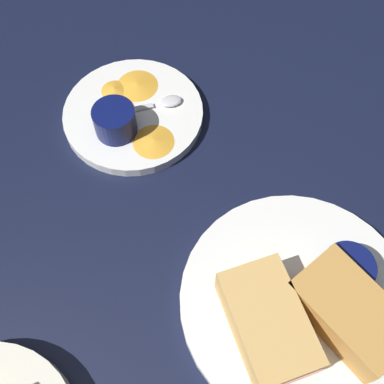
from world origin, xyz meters
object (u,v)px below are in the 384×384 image
at_px(sandwich_half_far, 349,312).
at_px(spoon_by_gravy_ramekin, 163,103).
at_px(spoon_by_dark_ramekin, 303,286).
at_px(plate_sandwich_main, 297,302).
at_px(sandwich_half_near, 267,322).
at_px(ramekin_light_gravy, 115,120).
at_px(ramekin_dark_sauce, 346,270).
at_px(plate_chips_companion, 133,114).

xyz_separation_m(sandwich_half_far, spoon_by_gravy_ramekin, (0.35, 0.17, -0.02)).
height_order(spoon_by_dark_ramekin, spoon_by_gravy_ramekin, same).
bearing_deg(plate_sandwich_main, sandwich_half_far, -121.46).
bearing_deg(sandwich_half_near, ramekin_light_gravy, 25.67).
distance_m(sandwich_half_far, spoon_by_gravy_ramekin, 0.39).
height_order(sandwich_half_near, ramekin_dark_sauce, sandwich_half_near).
xyz_separation_m(sandwich_half_far, ramekin_dark_sauce, (0.05, -0.01, -0.00)).
bearing_deg(plate_chips_companion, spoon_by_dark_ramekin, -149.17).
xyz_separation_m(plate_chips_companion, ramekin_light_gravy, (-0.03, 0.03, 0.03)).
relative_size(plate_sandwich_main, plate_chips_companion, 1.37).
xyz_separation_m(ramekin_light_gravy, spoon_by_gravy_ramekin, (0.04, -0.07, -0.02)).
bearing_deg(sandwich_half_far, ramekin_dark_sauce, -15.98).
distance_m(sandwich_half_near, spoon_by_dark_ramekin, 0.07).
bearing_deg(spoon_by_gravy_ramekin, plate_sandwich_main, -158.70).
bearing_deg(plate_sandwich_main, ramekin_dark_sauce, -70.46).
bearing_deg(spoon_by_dark_ramekin, sandwich_half_far, -138.96).
bearing_deg(spoon_by_dark_ramekin, sandwich_half_near, 125.44).
height_order(plate_sandwich_main, sandwich_half_near, sandwich_half_near).
relative_size(ramekin_light_gravy, spoon_by_gravy_ramekin, 0.61).
bearing_deg(ramekin_light_gravy, spoon_by_gravy_ramekin, -62.89).
xyz_separation_m(sandwich_half_far, spoon_by_dark_ramekin, (0.04, 0.04, -0.02)).
bearing_deg(spoon_by_gravy_ramekin, ramekin_dark_sauce, -148.18).
distance_m(ramekin_dark_sauce, ramekin_light_gravy, 0.37).
xyz_separation_m(plate_sandwich_main, ramekin_light_gravy, (0.28, 0.20, 0.03)).
distance_m(spoon_by_dark_ramekin, spoon_by_gravy_ramekin, 0.33).
distance_m(ramekin_dark_sauce, spoon_by_dark_ramekin, 0.05).
bearing_deg(plate_sandwich_main, ramekin_light_gravy, 34.70).
bearing_deg(spoon_by_dark_ramekin, ramekin_light_gravy, 37.35).
distance_m(plate_sandwich_main, ramekin_dark_sauce, 0.07).
relative_size(plate_sandwich_main, spoon_by_dark_ramekin, 2.86).
relative_size(plate_sandwich_main, spoon_by_gravy_ramekin, 2.86).
distance_m(plate_sandwich_main, spoon_by_gravy_ramekin, 0.34).
distance_m(plate_sandwich_main, spoon_by_dark_ramekin, 0.02).
xyz_separation_m(plate_chips_companion, spoon_by_gravy_ramekin, (0.01, -0.05, 0.01)).
height_order(sandwich_half_far, spoon_by_dark_ramekin, sandwich_half_far).
distance_m(ramekin_light_gravy, spoon_by_gravy_ramekin, 0.08).
relative_size(spoon_by_dark_ramekin, spoon_by_gravy_ramekin, 1.00).
relative_size(sandwich_half_near, plate_chips_companion, 0.69).
xyz_separation_m(plate_sandwich_main, spoon_by_gravy_ramekin, (0.32, 0.12, 0.01)).
xyz_separation_m(plate_sandwich_main, ramekin_dark_sauce, (0.02, -0.06, 0.03)).
bearing_deg(ramekin_light_gravy, sandwich_half_near, -154.33).
xyz_separation_m(plate_sandwich_main, spoon_by_dark_ramekin, (0.01, -0.01, 0.01)).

